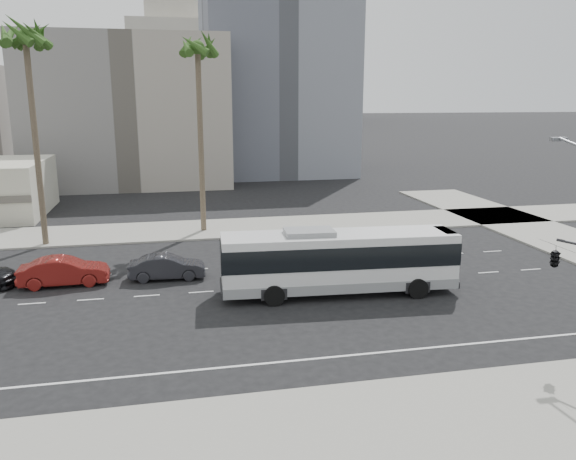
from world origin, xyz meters
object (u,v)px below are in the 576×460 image
object	(u,v)px
car_b	(64,271)
traffic_signal	(562,259)
city_bus	(339,260)
car_a	(167,267)
palm_mid	(26,42)
palm_near	(198,52)

from	to	relation	value
car_b	traffic_signal	distance (m)	26.43
car_b	city_bus	bearing A→B (deg)	-109.01
car_a	palm_mid	bearing A→B (deg)	44.39
car_b	palm_near	bearing A→B (deg)	-38.45
car_a	traffic_signal	bearing A→B (deg)	-128.99
traffic_signal	palm_near	bearing A→B (deg)	92.43
city_bus	car_a	xyz separation A→B (m)	(-9.42, 4.66, -1.22)
car_a	traffic_signal	size ratio (longest dim) A/B	0.88
palm_near	palm_mid	size ratio (longest dim) A/B	0.97
car_a	palm_mid	size ratio (longest dim) A/B	0.28
traffic_signal	palm_mid	distance (m)	36.17
car_a	car_b	distance (m)	5.93
traffic_signal	palm_mid	world-z (taller)	palm_mid
palm_mid	palm_near	bearing A→B (deg)	10.09
city_bus	palm_near	bearing A→B (deg)	114.69
traffic_signal	car_b	bearing A→B (deg)	122.94
city_bus	car_b	size ratio (longest dim) A/B	2.60
car_a	palm_near	bearing A→B (deg)	-11.08
city_bus	car_a	distance (m)	10.58
car_a	palm_near	size ratio (longest dim) A/B	0.29
palm_near	palm_mid	xyz separation A→B (m)	(-11.82, -2.10, 0.31)
car_b	traffic_signal	bearing A→B (deg)	-125.05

